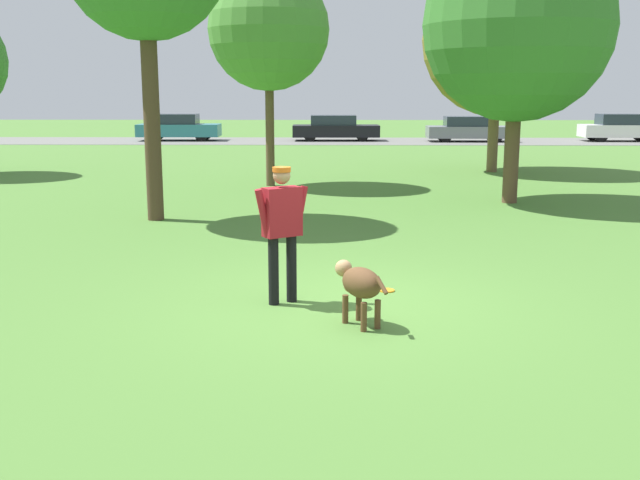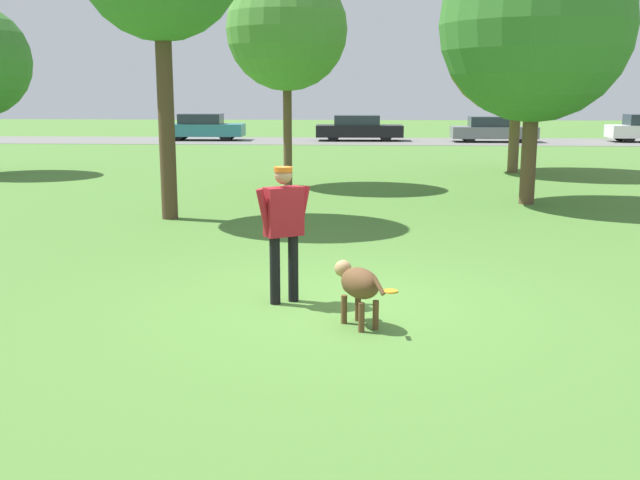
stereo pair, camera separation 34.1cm
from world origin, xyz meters
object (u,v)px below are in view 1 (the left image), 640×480
person (282,222)px  parked_car_black (335,128)px  frisbee (387,290)px  parked_car_grey (468,129)px  tree_far_right (497,40)px  tree_mid_center (269,30)px  dog (359,284)px  parked_car_teal (179,128)px  parked_car_white (620,128)px  tree_near_right (518,26)px

person → parked_car_black: person is taller
frisbee → parked_car_grey: 30.56m
frisbee → parked_car_grey: parked_car_grey is taller
tree_far_right → parked_car_grey: size_ratio=1.51×
frisbee → tree_mid_center: tree_mid_center is taller
dog → parked_car_teal: 32.97m
parked_car_teal → tree_far_right: bearing=-49.9°
dog → parked_car_grey: bearing=-45.5°
tree_mid_center → parked_car_teal: tree_mid_center is taller
tree_far_right → parked_car_black: 16.62m
parked_car_grey → parked_car_white: 8.04m
tree_far_right → parked_car_black: (-5.16, 15.39, -3.53)m
person → parked_car_black: 31.05m
dog → tree_mid_center: (-2.09, 12.70, 3.75)m
tree_far_right → parked_car_grey: bearing=83.1°
person → tree_near_right: (4.81, 8.70, 3.04)m
parked_car_black → frisbee: bearing=-90.0°
person → parked_car_teal: bearing=71.1°
tree_far_right → parked_car_black: tree_far_right is taller
tree_mid_center → parked_car_black: (1.80, 19.22, -3.57)m
frisbee → tree_far_right: 16.25m
tree_near_right → parked_car_teal: (-12.51, 22.24, -3.37)m
person → parked_car_grey: 31.43m
tree_far_right → parked_car_teal: bearing=131.4°
dog → tree_near_right: (3.88, 9.58, 3.58)m
frisbee → tree_far_right: bearing=73.5°
dog → person: bearing=13.0°
frisbee → parked_car_teal: parked_car_teal is taller
person → frisbee: size_ratio=8.05×
frisbee → parked_car_teal: 31.68m
tree_mid_center → parked_car_grey: 20.95m
parked_car_teal → parked_car_white: bearing=-1.5°
dog → parked_car_teal: parked_car_teal is taller
tree_near_right → parked_car_teal: bearing=119.4°
person → dog: size_ratio=2.02×
person → tree_far_right: (5.80, 15.64, 3.17)m
tree_near_right → dog: bearing=-112.0°
person → parked_car_black: bearing=56.0°
person → tree_mid_center: (-1.16, 11.81, 3.21)m
person → frisbee: 1.79m
parked_car_teal → parked_car_white: parked_car_white is taller
parked_car_grey → tree_mid_center: bearing=-114.7°
parked_car_grey → parked_car_white: size_ratio=1.06×
parked_car_black → parked_car_white: 14.99m
parked_car_white → frisbee: bearing=-114.2°
tree_near_right → parked_car_black: bearing=100.6°
tree_far_right → frisbee: bearing=-106.5°
dog → tree_near_right: bearing=-55.6°
parked_car_grey → dog: bearing=-101.6°
parked_car_black → parked_car_white: size_ratio=1.12×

